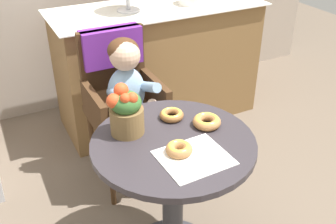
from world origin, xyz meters
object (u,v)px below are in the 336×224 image
(donut_front, at_px, (179,149))
(flower_vase, at_px, (126,110))
(cafe_table, at_px, (173,178))
(wicker_chair, at_px, (119,84))
(seated_child, at_px, (129,89))
(donut_mid, at_px, (172,114))
(donut_side, at_px, (207,121))

(donut_front, xyz_separation_m, flower_vase, (-0.13, 0.24, 0.09))
(cafe_table, xyz_separation_m, flower_vase, (-0.15, 0.15, 0.32))
(wicker_chair, bearing_deg, flower_vase, -103.52)
(seated_child, distance_m, donut_mid, 0.45)
(donut_front, distance_m, flower_vase, 0.29)
(donut_front, bearing_deg, donut_side, 31.35)
(donut_side, bearing_deg, seated_child, 105.23)
(wicker_chair, xyz_separation_m, donut_front, (-0.06, -0.86, 0.10))
(donut_side, distance_m, flower_vase, 0.37)
(donut_side, xyz_separation_m, flower_vase, (-0.34, 0.11, 0.09))
(wicker_chair, height_order, seated_child, seated_child)
(cafe_table, distance_m, donut_mid, 0.30)
(wicker_chair, distance_m, donut_front, 0.87)
(cafe_table, distance_m, wicker_chair, 0.78)
(cafe_table, relative_size, donut_side, 5.58)
(seated_child, distance_m, donut_front, 0.71)
(donut_side, bearing_deg, flower_vase, 161.77)
(donut_side, bearing_deg, donut_mid, 131.34)
(wicker_chair, height_order, donut_side, wicker_chair)
(cafe_table, xyz_separation_m, donut_side, (0.19, 0.04, 0.24))
(donut_front, bearing_deg, wicker_chair, 86.22)
(donut_mid, bearing_deg, flower_vase, -176.05)
(cafe_table, height_order, donut_front, donut_front)
(donut_front, height_order, flower_vase, flower_vase)
(cafe_table, distance_m, flower_vase, 0.39)
(wicker_chair, distance_m, flower_vase, 0.67)
(cafe_table, relative_size, donut_front, 6.43)
(wicker_chair, relative_size, flower_vase, 4.04)
(wicker_chair, bearing_deg, seated_child, -86.57)
(flower_vase, bearing_deg, seated_child, 67.81)
(donut_front, xyz_separation_m, donut_side, (0.21, 0.13, 0.00))
(wicker_chair, bearing_deg, cafe_table, -89.22)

